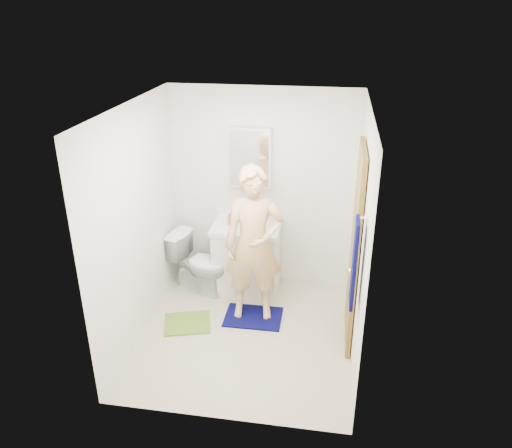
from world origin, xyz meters
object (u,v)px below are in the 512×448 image
(towel, at_px, (354,264))
(man, at_px, (254,245))
(toothbrush_cup, at_px, (262,217))
(medicine_cabinet, at_px, (250,157))
(toilet, at_px, (200,263))
(vanity_cabinet, at_px, (247,259))
(soap_dispenser, at_px, (232,217))

(towel, height_order, man, man)
(towel, xyz_separation_m, man, (-1.00, 0.92, -0.36))
(toothbrush_cup, bearing_deg, medicine_cabinet, 150.76)
(medicine_cabinet, distance_m, toothbrush_cup, 0.73)
(medicine_cabinet, height_order, toilet, medicine_cabinet)
(medicine_cabinet, height_order, man, medicine_cabinet)
(toothbrush_cup, distance_m, man, 0.70)
(medicine_cabinet, xyz_separation_m, toilet, (-0.54, -0.36, -1.23))
(vanity_cabinet, xyz_separation_m, soap_dispenser, (-0.17, -0.01, 0.54))
(toilet, xyz_separation_m, toothbrush_cup, (0.70, 0.27, 0.53))
(towel, distance_m, man, 1.41)
(vanity_cabinet, distance_m, toothbrush_cup, 0.54)
(vanity_cabinet, bearing_deg, toothbrush_cup, 41.44)
(medicine_cabinet, relative_size, man, 0.41)
(toilet, height_order, toothbrush_cup, toothbrush_cup)
(vanity_cabinet, distance_m, soap_dispenser, 0.57)
(soap_dispenser, bearing_deg, towel, -47.55)
(soap_dispenser, height_order, toothbrush_cup, soap_dispenser)
(toilet, distance_m, soap_dispenser, 0.70)
(vanity_cabinet, xyz_separation_m, medicine_cabinet, (0.00, 0.22, 1.20))
(man, bearing_deg, toilet, 141.49)
(toothbrush_cup, bearing_deg, towel, -57.74)
(medicine_cabinet, relative_size, soap_dispenser, 3.82)
(towel, relative_size, man, 0.46)
(medicine_cabinet, bearing_deg, vanity_cabinet, -90.00)
(vanity_cabinet, relative_size, medicine_cabinet, 1.14)
(toilet, bearing_deg, soap_dispenser, -56.23)
(towel, bearing_deg, soap_dispenser, 132.45)
(medicine_cabinet, height_order, towel, medicine_cabinet)
(vanity_cabinet, xyz_separation_m, toilet, (-0.54, -0.14, -0.03))
(toilet, xyz_separation_m, soap_dispenser, (0.38, 0.12, 0.57))
(towel, distance_m, soap_dispenser, 2.02)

